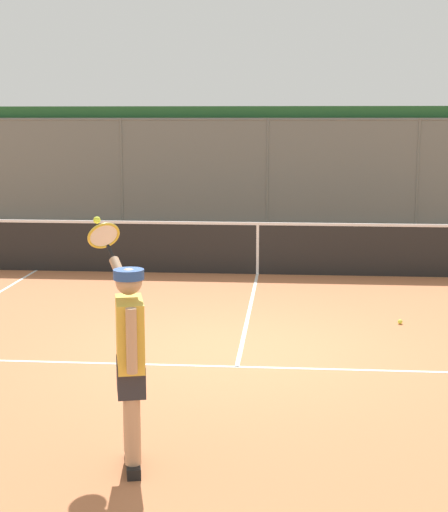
# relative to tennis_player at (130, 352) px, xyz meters

# --- Properties ---
(ground_plane) EXTENTS (60.00, 60.00, 0.00)m
(ground_plane) POSITION_rel_tennis_player_xyz_m (-0.68, -3.36, -0.97)
(ground_plane) COLOR #B76B42
(court_line_markings) EXTENTS (8.40, 10.11, 0.01)m
(court_line_markings) POSITION_rel_tennis_player_xyz_m (-0.68, -2.40, -0.97)
(court_line_markings) COLOR white
(court_line_markings) RESTS_ON ground
(fence_backdrop) EXTENTS (17.82, 1.37, 3.13)m
(fence_backdrop) POSITION_rel_tennis_player_xyz_m (-0.68, -14.47, 0.58)
(fence_backdrop) COLOR slate
(fence_backdrop) RESTS_ON ground
(tennis_net) EXTENTS (10.79, 0.09, 1.07)m
(tennis_net) POSITION_rel_tennis_player_xyz_m (-0.68, -8.25, -0.48)
(tennis_net) COLOR #2D2D2D
(tennis_net) RESTS_ON ground
(tennis_player) EXTENTS (0.71, 1.29, 1.95)m
(tennis_player) POSITION_rel_tennis_player_xyz_m (0.00, 0.00, 0.00)
(tennis_player) COLOR black
(tennis_player) RESTS_ON ground
(tennis_ball_near_net) EXTENTS (0.07, 0.07, 0.07)m
(tennis_ball_near_net) POSITION_rel_tennis_player_xyz_m (-2.82, -4.82, -0.94)
(tennis_ball_near_net) COLOR #D6E042
(tennis_ball_near_net) RESTS_ON ground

